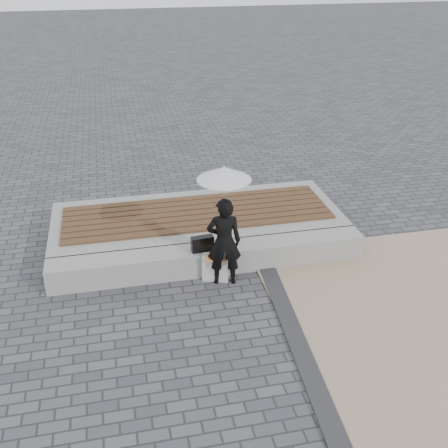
{
  "coord_description": "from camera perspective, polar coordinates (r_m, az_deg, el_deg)",
  "views": [
    {
      "loc": [
        -1.34,
        -5.53,
        4.63
      ],
      "look_at": [
        0.13,
        1.21,
        1.0
      ],
      "focal_mm": 43.15,
      "sensor_mm": 36.0,
      "label": 1
    }
  ],
  "objects": [
    {
      "name": "ground",
      "position": [
        7.33,
        1.03,
        -11.39
      ],
      "size": [
        80.0,
        80.0,
        0.0
      ],
      "primitive_type": "plane",
      "color": "#4C4C51",
      "rests_on": "ground"
    },
    {
      "name": "edging_band",
      "position": [
        7.13,
        8.01,
        -12.84
      ],
      "size": [
        0.61,
        5.2,
        0.04
      ],
      "primitive_type": "cube",
      "rotation": [
        0.0,
        0.0,
        -0.07
      ],
      "color": "#2D2D2F",
      "rests_on": "ground"
    },
    {
      "name": "seating_ledge",
      "position": [
        8.5,
        -1.43,
        -3.67
      ],
      "size": [
        5.0,
        0.45,
        0.4
      ],
      "primitive_type": "cube",
      "color": "#9A9A95",
      "rests_on": "ground"
    },
    {
      "name": "timber_platform",
      "position": [
        9.53,
        -2.82,
        0.01
      ],
      "size": [
        5.0,
        2.0,
        0.4
      ],
      "primitive_type": "cube",
      "color": "#959591",
      "rests_on": "ground"
    },
    {
      "name": "timber_decking",
      "position": [
        9.43,
        -2.85,
        1.19
      ],
      "size": [
        4.6,
        1.4,
        0.04
      ],
      "primitive_type": null,
      "color": "brown",
      "rests_on": "timber_platform"
    },
    {
      "name": "woman",
      "position": [
        7.93,
        0.0,
        -1.89
      ],
      "size": [
        0.56,
        0.41,
        1.41
      ],
      "primitive_type": "imported",
      "rotation": [
        0.0,
        0.0,
        2.99
      ],
      "color": "black",
      "rests_on": "ground"
    },
    {
      "name": "parasol",
      "position": [
        7.46,
        0.0,
        5.4
      ],
      "size": [
        0.77,
        0.77,
        0.98
      ],
      "rotation": [
        0.0,
        0.0,
        0.08
      ],
      "color": "silver",
      "rests_on": "ground"
    },
    {
      "name": "handbag",
      "position": [
        8.26,
        -2.31,
        -2.1
      ],
      "size": [
        0.36,
        0.15,
        0.24
      ],
      "primitive_type": "cube",
      "rotation": [
        0.0,
        0.0,
        0.1
      ],
      "color": "black",
      "rests_on": "seating_ledge"
    },
    {
      "name": "canvas_tote",
      "position": [
        8.25,
        -0.89,
        -4.65
      ],
      "size": [
        0.43,
        0.3,
        0.42
      ],
      "primitive_type": "cube",
      "rotation": [
        0.0,
        0.0,
        -0.36
      ],
      "color": "silver",
      "rests_on": "ground"
    },
    {
      "name": "magazine",
      "position": [
        8.09,
        -0.83,
        -3.55
      ],
      "size": [
        0.34,
        0.28,
        0.01
      ],
      "primitive_type": "cube",
      "rotation": [
        0.0,
        0.0,
        -0.22
      ],
      "color": "#FA4D3D",
      "rests_on": "canvas_tote"
    }
  ]
}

